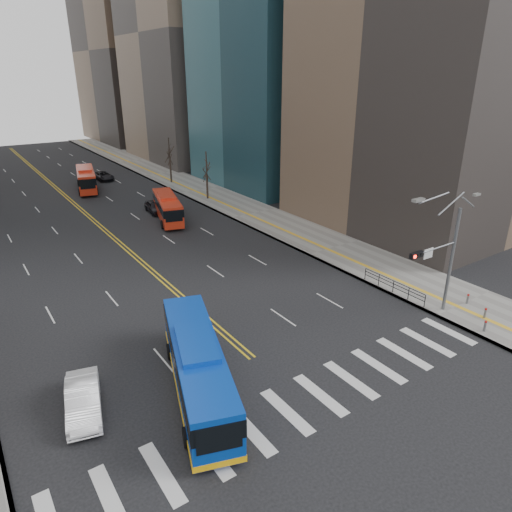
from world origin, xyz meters
The scene contains 15 objects.
ground centered at (0.00, 0.00, 0.00)m, with size 220.00×220.00×0.00m, color black.
sidewalk_right centered at (17.50, 45.00, 0.07)m, with size 7.00×130.00×0.15m, color gray.
crosswalk centered at (0.00, 0.00, 0.01)m, with size 26.70×4.00×0.01m.
centerline centered at (0.00, 55.00, 0.01)m, with size 0.55×100.00×0.01m.
office_towers centered at (0.12, 68.51, 23.92)m, with size 83.00×134.00×58.00m.
signal_mast centered at (13.77, 2.00, 4.86)m, with size 5.37×0.37×9.39m.
pedestrian_railing centered at (14.30, 6.00, 0.82)m, with size 0.06×6.06×1.02m.
bollards centered at (16.27, -0.17, 0.55)m, with size 2.87×3.17×0.78m.
street_trees centered at (-7.18, 34.55, 4.87)m, with size 35.20×47.20×7.60m.
blue_bus centered at (-4.29, 4.00, 1.78)m, with size 6.02×11.85×3.40m.
red_bus_near centered at (7.52, 34.36, 1.75)m, with size 4.81×10.00×3.13m.
red_bus_far centered at (3.67, 55.01, 1.85)m, with size 4.67×10.66×3.32m.
car_white centered at (-10.01, 6.00, 0.79)m, with size 1.67×4.80×1.58m, color white.
car_dark_mid centered at (7.44, 38.21, 0.74)m, with size 1.75×4.35×1.48m, color black.
car_dark_far centered at (7.71, 60.33, 0.69)m, with size 2.29×4.96×1.38m, color black.
Camera 1 is at (-13.37, -14.97, 16.77)m, focal length 32.00 mm.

